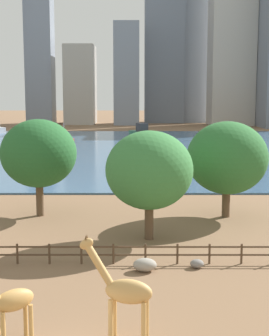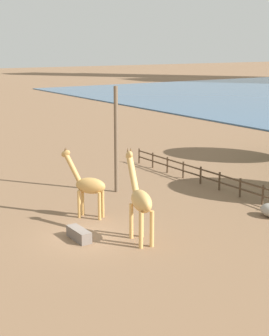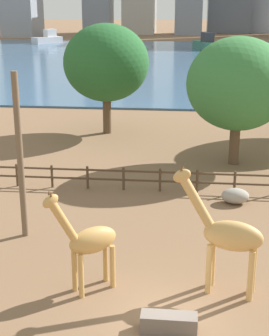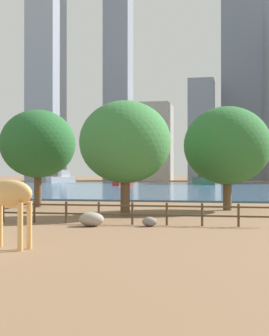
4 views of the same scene
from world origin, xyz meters
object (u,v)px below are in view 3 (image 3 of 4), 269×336
boat_tug (125,50)px  tree_right_tall (106,63)px  boat_sailboat (48,38)px  boulder_by_pole (235,196)px  giraffe_tall (227,235)px  feeding_trough (169,323)px  utility_pole (20,157)px  tree_center_broad (238,84)px  boat_ferry (206,44)px  giraffe_companion (89,241)px

boat_tug → tree_right_tall: bearing=29.3°
boat_sailboat → boulder_by_pole: bearing=58.5°
giraffe_tall → tree_right_tall: 24.36m
feeding_trough → giraffe_tall: bearing=53.7°
boat_sailboat → utility_pole: bearing=52.8°
feeding_trough → utility_pole: bearing=136.3°
feeding_trough → boat_sailboat: bearing=107.0°
giraffe_tall → tree_right_tall: bearing=-57.3°
boulder_by_pole → tree_center_broad: size_ratio=0.18×
tree_center_broad → boat_ferry: (0.35, 80.19, -3.72)m
tree_center_broad → boat_tug: size_ratio=1.58×
boulder_by_pole → tree_center_broad: 8.38m
giraffe_tall → utility_pole: 9.51m
giraffe_tall → tree_center_broad: tree_center_broad is taller
feeding_trough → boat_ferry: bearing=87.8°
boat_sailboat → tree_center_broad: bearing=60.1°
tree_right_tall → feeding_trough: bearing=-76.8°
tree_right_tall → boat_sailboat: tree_right_tall is taller
utility_pole → feeding_trough: size_ratio=4.07×
boulder_by_pole → boat_ferry: boat_ferry is taller
feeding_trough → boat_tug: size_ratio=0.35×
giraffe_tall → utility_pole: bearing=-10.2°
giraffe_tall → tree_center_broad: size_ratio=0.58×
boat_ferry → boat_sailboat: (-37.75, 13.15, -0.10)m
boulder_by_pole → boat_sailboat: bearing=110.2°
tree_center_broad → feeding_trough: bearing=-100.7°
utility_pole → boat_ferry: size_ratio=0.84×
feeding_trough → tree_right_tall: size_ratio=0.21×
utility_pole → giraffe_tall: bearing=-23.9°
boulder_by_pole → tree_right_tall: (-8.92, 14.15, 5.10)m
giraffe_companion → boat_tug: bearing=-122.9°
giraffe_companion → tree_center_broad: 17.51m
giraffe_companion → boulder_by_pole: bearing=-162.0°
giraffe_companion → boat_tug: boat_tug is taller
boulder_by_pole → tree_center_broad: tree_center_broad is taller
tree_center_broad → boat_ferry: size_ratio=0.93×
boat_ferry → boat_tug: 19.71m
giraffe_companion → tree_right_tall: 23.71m
tree_center_broad → giraffe_tall: bearing=-95.6°
giraffe_companion → boat_ferry: bearing=-132.9°
feeding_trough → giraffe_companion: bearing=143.7°
utility_pole → feeding_trough: utility_pole is taller
utility_pole → tree_right_tall: size_ratio=0.86×
giraffe_companion → utility_pole: size_ratio=0.57×
feeding_trough → tree_center_broad: bearing=79.3°
giraffe_tall → utility_pole: utility_pole is taller
giraffe_tall → boulder_by_pole: (1.07, 8.68, -1.83)m
boat_ferry → boat_tug: size_ratio=1.71×
giraffe_tall → boat_sailboat: (-35.89, 108.92, -0.91)m
boulder_by_pole → boat_tug: bearing=101.2°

